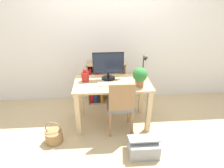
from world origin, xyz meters
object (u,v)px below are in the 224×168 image
vase (85,76)px  storage_box (143,147)px  monitor (108,65)px  chair (121,105)px  potted_plant (140,76)px  bookshelf (100,84)px  desk_lamp (144,66)px  basket (54,136)px  keyboard (112,84)px

vase → storage_box: vase is taller
monitor → chair: size_ratio=0.55×
potted_plant → bookshelf: bearing=124.2°
potted_plant → bookshelf: 1.15m
desk_lamp → bookshelf: size_ratio=0.48×
desk_lamp → chair: (-0.38, -0.30, -0.48)m
potted_plant → desk_lamp: bearing=63.1°
basket → storage_box: size_ratio=0.87×
bookshelf → storage_box: bookshelf is taller
vase → basket: (-0.46, -0.49, -0.72)m
keyboard → potted_plant: (0.40, -0.07, 0.15)m
monitor → basket: (-0.82, -0.56, -0.87)m
desk_lamp → monitor: bearing=169.1°
keyboard → storage_box: (0.38, -0.65, -0.63)m
potted_plant → vase: bearing=164.3°
monitor → storage_box: size_ratio=1.22×
basket → desk_lamp: bearing=18.5°
vase → chair: size_ratio=0.23×
vase → monitor: bearing=11.0°
vase → chair: (0.51, -0.33, -0.33)m
keyboard → basket: keyboard is taller
desk_lamp → chair: bearing=-141.4°
basket → storage_box: basket is taller
keyboard → vase: (-0.39, 0.15, 0.08)m
storage_box → potted_plant: bearing=87.7°
vase → chair: 0.70m
bookshelf → basket: 1.33m
monitor → storage_box: 1.29m
potted_plant → storage_box: size_ratio=0.70×
monitor → vase: monitor is taller
monitor → keyboard: (0.03, -0.22, -0.23)m
desk_lamp → keyboard: bearing=-166.5°
desk_lamp → potted_plant: desk_lamp is taller
basket → chair: bearing=8.8°
potted_plant → storage_box: bearing=-92.3°
potted_plant → chair: 0.50m
basket → monitor: bearing=34.1°
vase → chair: bearing=-33.1°
potted_plant → bookshelf: potted_plant is taller
keyboard → potted_plant: 0.43m
keyboard → desk_lamp: bearing=13.5°
keyboard → desk_lamp: (0.50, 0.12, 0.23)m
keyboard → potted_plant: size_ratio=1.44×
keyboard → vase: 0.43m
vase → storage_box: bearing=-46.2°
desk_lamp → potted_plant: bearing=-116.9°
monitor → desk_lamp: size_ratio=1.24×
potted_plant → chair: size_ratio=0.32×
bookshelf → chair: bearing=-72.9°
keyboard → storage_box: size_ratio=1.01×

